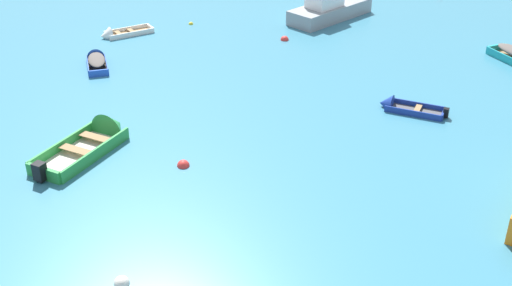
% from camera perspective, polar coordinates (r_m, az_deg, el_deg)
% --- Properties ---
extents(rowboat_deep_blue_outer_left, '(2.76, 2.43, 0.88)m').
position_cam_1_polar(rowboat_deep_blue_outer_left, '(28.81, 12.50, 3.17)').
color(rowboat_deep_blue_outer_left, '#4C4C51').
rests_on(rowboat_deep_blue_outer_left, ground_plane).
extents(rowboat_green_foreground_center, '(4.09, 4.38, 1.50)m').
position_cam_1_polar(rowboat_green_foreground_center, '(26.15, -13.72, 0.47)').
color(rowboat_green_foreground_center, beige).
rests_on(rowboat_green_foreground_center, ground_plane).
extents(rowboat_white_distant_center, '(3.16, 1.80, 0.92)m').
position_cam_1_polar(rowboat_white_distant_center, '(37.60, -12.36, 9.34)').
color(rowboat_white_distant_center, '#99754C').
rests_on(rowboat_white_distant_center, ground_plane).
extents(motor_launch_grey_cluster_inner, '(6.42, 4.77, 2.31)m').
position_cam_1_polar(motor_launch_grey_cluster_inner, '(40.32, 7.00, 11.89)').
color(motor_launch_grey_cluster_inner, gray).
rests_on(motor_launch_grey_cluster_inner, ground_plane).
extents(rowboat_blue_back_row_center, '(1.06, 2.76, 0.88)m').
position_cam_1_polar(rowboat_blue_back_row_center, '(33.79, -13.92, 7.14)').
color(rowboat_blue_back_row_center, '#4C4C51').
rests_on(rowboat_blue_back_row_center, ground_plane).
extents(mooring_buoy_central, '(0.46, 0.46, 0.46)m').
position_cam_1_polar(mooring_buoy_central, '(36.34, 2.54, 9.08)').
color(mooring_buoy_central, red).
rests_on(mooring_buoy_central, ground_plane).
extents(mooring_buoy_trailing, '(0.46, 0.46, 0.46)m').
position_cam_1_polar(mooring_buoy_trailing, '(19.10, -11.77, -12.05)').
color(mooring_buoy_trailing, silver).
rests_on(mooring_buoy_trailing, ground_plane).
extents(mooring_buoy_near_foreground, '(0.28, 0.28, 0.28)m').
position_cam_1_polar(mooring_buoy_near_foreground, '(39.06, -5.77, 10.40)').
color(mooring_buoy_near_foreground, yellow).
rests_on(mooring_buoy_near_foreground, ground_plane).
extents(mooring_buoy_between_boats_left, '(0.47, 0.47, 0.47)m').
position_cam_1_polar(mooring_buoy_between_boats_left, '(24.12, -6.44, -2.02)').
color(mooring_buoy_between_boats_left, red).
rests_on(mooring_buoy_between_boats_left, ground_plane).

